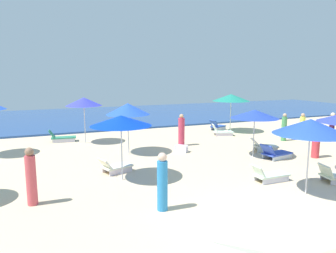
{
  "coord_description": "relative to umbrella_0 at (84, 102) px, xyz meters",
  "views": [
    {
      "loc": [
        -5.12,
        -5.56,
        3.76
      ],
      "look_at": [
        1.21,
        9.43,
        1.07
      ],
      "focal_mm": 33.86,
      "sensor_mm": 36.0,
      "label": 1
    }
  ],
  "objects": [
    {
      "name": "lounge_chair_1_1",
      "position": [
        7.81,
        -5.4,
        -2.03
      ],
      "size": [
        1.43,
        1.03,
        0.67
      ],
      "rotation": [
        0.0,
        0.0,
        1.24
      ],
      "color": "silver",
      "rests_on": "ground_plane"
    },
    {
      "name": "beachgoer_5",
      "position": [
        13.38,
        -4.62,
        -1.52
      ],
      "size": [
        0.38,
        0.38,
        1.58
      ],
      "rotation": [
        0.0,
        0.0,
        2.67
      ],
      "color": "#2E122E",
      "rests_on": "ground_plane"
    },
    {
      "name": "umbrella_6",
      "position": [
        5.34,
        -10.46,
        -0.13
      ],
      "size": [
        2.27,
        2.27,
        2.41
      ],
      "color": "silver",
      "rests_on": "ground_plane"
    },
    {
      "name": "beachgoer_0",
      "position": [
        12.07,
        -3.67,
        -1.59
      ],
      "size": [
        0.43,
        0.43,
        1.5
      ],
      "rotation": [
        0.0,
        0.0,
        4.07
      ],
      "color": "#F2F25B",
      "rests_on": "ground_plane"
    },
    {
      "name": "cooler_box_2",
      "position": [
        4.02,
        -3.94,
        -2.13
      ],
      "size": [
        0.7,
        0.7,
        0.33
      ],
      "primitive_type": "cube",
      "rotation": [
        0.0,
        0.0,
        5.52
      ],
      "color": "white",
      "rests_on": "ground_plane"
    },
    {
      "name": "umbrella_5",
      "position": [
        9.35,
        -0.21,
        -0.03
      ],
      "size": [
        2.42,
        2.42,
        2.49
      ],
      "color": "silver",
      "rests_on": "ground_plane"
    },
    {
      "name": "beachgoer_3",
      "position": [
        10.56,
        -3.81,
        -1.54
      ],
      "size": [
        0.35,
        0.35,
        1.58
      ],
      "rotation": [
        0.0,
        0.0,
        2.92
      ],
      "color": "#4B9458",
      "rests_on": "ground_plane"
    },
    {
      "name": "lounge_chair_6_0",
      "position": [
        5.06,
        -9.06,
        -2.07
      ],
      "size": [
        1.34,
        0.58,
        0.63
      ],
      "rotation": [
        0.0,
        0.0,
        1.56
      ],
      "color": "silver",
      "rests_on": "ground_plane"
    },
    {
      "name": "beachgoer_4",
      "position": [
        -2.7,
        -8.01,
        -1.46
      ],
      "size": [
        0.33,
        0.33,
        1.71
      ],
      "rotation": [
        0.0,
        0.0,
        0.15
      ],
      "color": "#D44C56",
      "rests_on": "ground_plane"
    },
    {
      "name": "lounge_chair_5_1",
      "position": [
        8.1,
        -1.14,
        -2.04
      ],
      "size": [
        1.4,
        0.91,
        0.74
      ],
      "rotation": [
        0.0,
        0.0,
        1.28
      ],
      "color": "silver",
      "rests_on": "ground_plane"
    },
    {
      "name": "ground_plane",
      "position": [
        2.66,
        -12.05,
        -2.29
      ],
      "size": [
        60.0,
        60.0,
        0.0
      ],
      "primitive_type": "plane",
      "color": "beige"
    },
    {
      "name": "umbrella_7",
      "position": [
        1.57,
        -3.19,
        -0.14
      ],
      "size": [
        2.07,
        2.07,
        2.42
      ],
      "color": "silver",
      "rests_on": "ground_plane"
    },
    {
      "name": "lounge_chair_5_0",
      "position": [
        8.88,
        0.64,
        -2.02
      ],
      "size": [
        1.36,
        0.99,
        0.76
      ],
      "rotation": [
        0.0,
        0.0,
        1.96
      ],
      "color": "silver",
      "rests_on": "ground_plane"
    },
    {
      "name": "umbrella_4",
      "position": [
        0.29,
        -6.85,
        -0.14
      ],
      "size": [
        2.17,
        2.17,
        2.34
      ],
      "color": "silver",
      "rests_on": "ground_plane"
    },
    {
      "name": "umbrella_0",
      "position": [
        0.0,
        0.0,
        0.0
      ],
      "size": [
        1.94,
        1.94,
        2.52
      ],
      "color": "silver",
      "rests_on": "ground_plane"
    },
    {
      "name": "lounge_chair_0_0",
      "position": [
        -1.18,
        0.84,
        -2.05
      ],
      "size": [
        1.51,
        0.74,
        0.69
      ],
      "rotation": [
        0.0,
        0.0,
        1.45
      ],
      "color": "silver",
      "rests_on": "ground_plane"
    },
    {
      "name": "lounge_chair_1_0",
      "position": [
        7.4,
        -6.72,
        -2.05
      ],
      "size": [
        1.56,
        0.85,
        0.71
      ],
      "rotation": [
        0.0,
        0.0,
        1.71
      ],
      "color": "silver",
      "rests_on": "ground_plane"
    },
    {
      "name": "beachgoer_6",
      "position": [
        4.62,
        -2.68,
        -1.5
      ],
      "size": [
        0.4,
        0.4,
        1.7
      ],
      "rotation": [
        0.0,
        0.0,
        1.34
      ],
      "color": "#D23853",
      "rests_on": "ground_plane"
    },
    {
      "name": "umbrella_1",
      "position": [
        6.67,
        -6.06,
        -0.3
      ],
      "size": [
        2.16,
        2.16,
        2.18
      ],
      "color": "silver",
      "rests_on": "ground_plane"
    },
    {
      "name": "beachgoer_2",
      "position": [
        9.2,
        -7.28,
        -1.58
      ],
      "size": [
        0.45,
        0.45,
        1.54
      ],
      "rotation": [
        0.0,
        0.0,
        5.1
      ],
      "color": "#D93A41",
      "rests_on": "ground_plane"
    },
    {
      "name": "beachgoer_7",
      "position": [
        0.66,
        -9.83,
        -1.49
      ],
      "size": [
        0.38,
        0.38,
        1.65
      ],
      "rotation": [
        0.0,
        0.0,
        2.76
      ],
      "color": "#2981CA",
      "rests_on": "ground_plane"
    },
    {
      "name": "ocean",
      "position": [
        2.66,
        10.48,
        -2.23
      ],
      "size": [
        60.0,
        14.94,
        0.12
      ],
      "primitive_type": "cube",
      "color": "#23478B",
      "rests_on": "ground_plane"
    },
    {
      "name": "lounge_chair_4_0",
      "position": [
        0.24,
        -5.93,
        -2.05
      ],
      "size": [
        1.35,
        0.97,
        0.62
      ],
      "rotation": [
        0.0,
        0.0,
        1.87
      ],
      "color": "silver",
      "rests_on": "ground_plane"
    }
  ]
}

